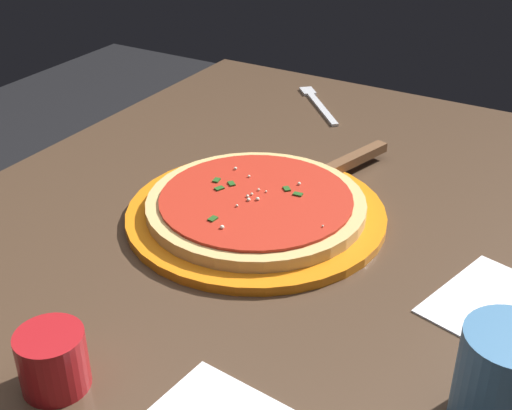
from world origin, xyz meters
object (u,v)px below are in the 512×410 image
at_px(serving_plate, 256,214).
at_px(napkin_folded_right, 509,311).
at_px(cup_small_sauce, 53,360).
at_px(fork, 317,103).
at_px(cup_tall_drink, 504,380).
at_px(pizza, 256,204).
at_px(pizza_server, 338,168).

distance_m(serving_plate, napkin_folded_right, 0.33).
height_order(cup_small_sauce, fork, cup_small_sauce).
xyz_separation_m(cup_tall_drink, napkin_folded_right, (0.16, 0.02, -0.05)).
height_order(pizza, cup_small_sauce, cup_small_sauce).
height_order(pizza, fork, pizza).
bearing_deg(pizza_server, fork, 31.51).
xyz_separation_m(cup_tall_drink, fork, (0.60, 0.46, -0.05)).
distance_m(serving_plate, cup_tall_drink, 0.41).
bearing_deg(cup_small_sauce, cup_tall_drink, -66.13).
distance_m(serving_plate, cup_small_sauce, 0.36).
bearing_deg(fork, cup_tall_drink, -142.30).
height_order(cup_tall_drink, napkin_folded_right, cup_tall_drink).
xyz_separation_m(serving_plate, cup_tall_drink, (-0.19, -0.36, 0.04)).
distance_m(napkin_folded_right, fork, 0.62).
xyz_separation_m(pizza_server, fork, (0.25, 0.15, -0.01)).
height_order(serving_plate, napkin_folded_right, serving_plate).
xyz_separation_m(cup_small_sauce, fork, (0.76, 0.10, -0.03)).
height_order(napkin_folded_right, fork, fork).
relative_size(serving_plate, cup_small_sauce, 5.33).
bearing_deg(pizza_server, serving_plate, 163.96).
bearing_deg(napkin_folded_right, pizza_server, 56.68).
xyz_separation_m(cup_tall_drink, cup_small_sauce, (-0.16, 0.36, -0.02)).
height_order(serving_plate, cup_small_sauce, cup_small_sauce).
bearing_deg(napkin_folded_right, fork, 45.10).
xyz_separation_m(serving_plate, pizza, (-0.00, 0.00, 0.02)).
bearing_deg(napkin_folded_right, pizza, 84.56).
bearing_deg(serving_plate, pizza_server, -16.04).
relative_size(serving_plate, pizza_server, 1.52).
bearing_deg(serving_plate, napkin_folded_right, -95.44).
bearing_deg(pizza, cup_tall_drink, -118.60).
distance_m(pizza_server, cup_small_sauce, 0.52).
relative_size(cup_tall_drink, cup_small_sauce, 1.52).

